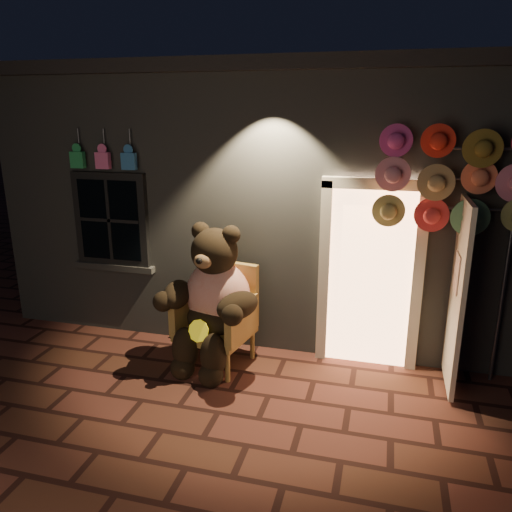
% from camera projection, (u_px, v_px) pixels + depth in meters
% --- Properties ---
extents(ground, '(60.00, 60.00, 0.00)m').
position_uv_depth(ground, '(218.00, 412.00, 4.96)').
color(ground, '#562921').
rests_on(ground, ground).
extents(shop_building, '(7.30, 5.95, 3.51)m').
position_uv_depth(shop_building, '(295.00, 183.00, 8.17)').
color(shop_building, slate).
rests_on(shop_building, ground).
extents(wicker_armchair, '(0.92, 0.86, 1.17)m').
position_uv_depth(wicker_armchair, '(219.00, 315.00, 5.85)').
color(wicker_armchair, '#A68640').
rests_on(wicker_armchair, ground).
extents(teddy_bear, '(1.22, 1.05, 1.71)m').
position_uv_depth(teddy_bear, '(213.00, 300.00, 5.65)').
color(teddy_bear, red).
rests_on(teddy_bear, ground).
extents(hat_rack, '(1.71, 0.22, 2.75)m').
position_uv_depth(hat_rack, '(456.00, 182.00, 5.00)').
color(hat_rack, '#59595E').
rests_on(hat_rack, ground).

